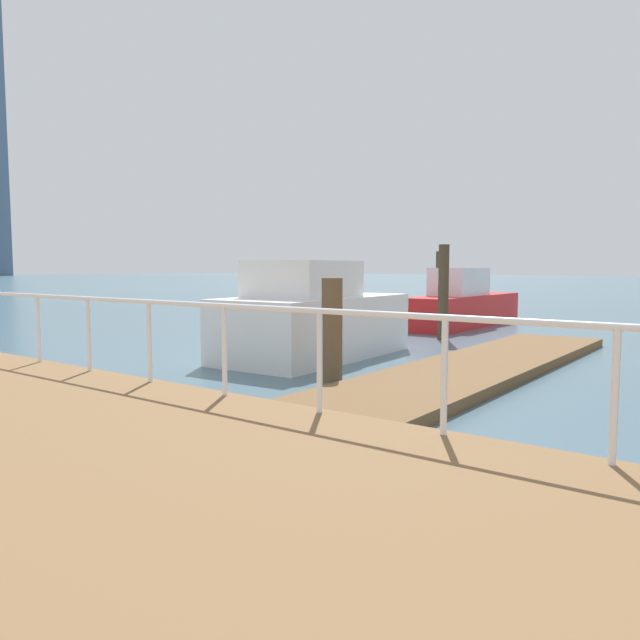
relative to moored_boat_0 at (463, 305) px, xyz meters
The scene contains 9 objects.
ground_plane 12.01m from the moored_boat_0, 148.55° to the left, with size 300.00×300.00×0.00m, color #476675.
floating_dock 9.06m from the moored_boat_0, 155.40° to the right, with size 11.03×2.00×0.18m, color brown.
boardwalk_railing 14.28m from the moored_boat_0, 159.74° to the right, with size 0.06×26.35×1.08m.
dock_piling_1 3.92m from the moored_boat_0, 163.98° to the right, with size 0.27×0.27×2.49m, color #473826.
dock_piling_3 1.13m from the moored_boat_0, 157.86° to the left, with size 0.24×0.24×2.39m, color #473826.
dock_piling_4 5.68m from the moored_boat_0, 158.69° to the left, with size 0.25×0.25×1.79m, color brown.
dock_piling_5 10.45m from the moored_boat_0, 168.18° to the right, with size 0.35×0.35×1.72m, color brown.
moored_boat_0 is the anchor object (origin of this frame).
moored_boat_3 8.30m from the moored_boat_0, behind, with size 4.60×2.36×2.03m.
Camera 1 is at (-8.02, 5.84, 1.89)m, focal length 33.72 mm.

